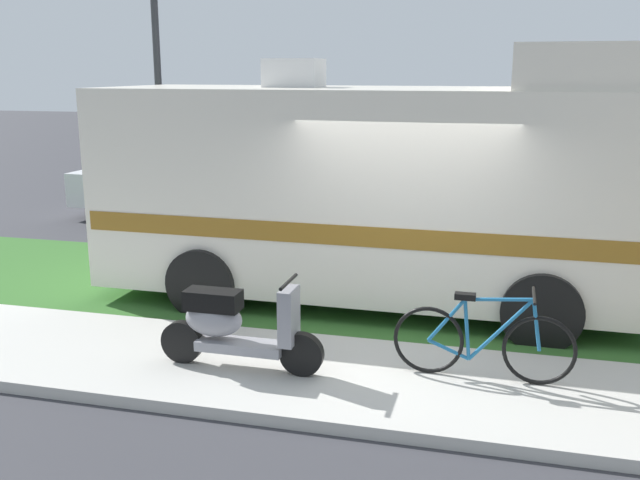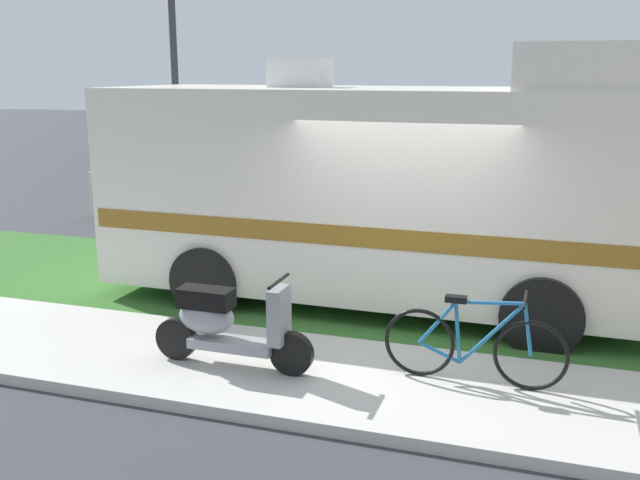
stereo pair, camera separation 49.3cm
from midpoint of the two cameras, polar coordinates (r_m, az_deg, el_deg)
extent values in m
plane|color=#38383D|center=(8.21, 4.38, -8.38)|extent=(80.00, 80.00, 0.00)
cube|color=beige|center=(7.10, 2.64, -11.44)|extent=(24.00, 2.00, 0.12)
cube|color=#336628|center=(9.59, 5.98, -4.89)|extent=(24.00, 3.40, 0.08)
cube|color=silver|center=(9.26, 2.66, 4.25)|extent=(6.99, 2.48, 2.53)
cube|color=silver|center=(8.94, 19.59, 12.95)|extent=(1.83, 2.30, 0.50)
cube|color=#8C601E|center=(9.33, 2.64, 1.94)|extent=(6.85, 2.49, 0.24)
cube|color=silver|center=(9.42, -3.63, 13.24)|extent=(0.71, 0.61, 0.36)
cylinder|color=black|center=(10.40, 15.69, -1.51)|extent=(0.90, 0.29, 0.90)
cylinder|color=black|center=(8.20, 15.73, -5.54)|extent=(0.90, 0.29, 0.90)
cylinder|color=black|center=(11.10, -5.80, -0.13)|extent=(0.90, 0.29, 0.90)
cylinder|color=black|center=(9.07, -10.95, -3.43)|extent=(0.90, 0.29, 0.90)
cylinder|color=black|center=(7.05, -3.51, -9.15)|extent=(0.44, 0.10, 0.44)
cylinder|color=black|center=(7.53, -12.86, -7.98)|extent=(0.44, 0.10, 0.44)
cube|color=gray|center=(7.26, -8.35, -8.43)|extent=(0.89, 0.29, 0.10)
cube|color=black|center=(7.21, -10.54, -4.77)|extent=(0.56, 0.26, 0.20)
ellipsoid|color=gray|center=(7.28, -10.47, -6.27)|extent=(0.60, 0.30, 0.36)
cube|color=gray|center=(6.96, -4.56, -6.14)|extent=(0.14, 0.32, 0.56)
cylinder|color=black|center=(6.85, -4.61, -3.38)|extent=(0.04, 0.50, 0.04)
sphere|color=white|center=(6.90, -4.59, -4.74)|extent=(0.12, 0.12, 0.12)
torus|color=black|center=(7.03, 15.27, -8.59)|extent=(0.69, 0.05, 0.69)
torus|color=black|center=(7.09, 6.71, -8.00)|extent=(0.69, 0.05, 0.69)
cylinder|color=#1E6699|center=(6.98, 12.33, -7.09)|extent=(0.59, 0.04, 0.68)
cylinder|color=#1E6699|center=(7.00, 9.73, -7.11)|extent=(0.10, 0.04, 0.61)
cylinder|color=#1E6699|center=(6.88, 12.19, -4.71)|extent=(0.63, 0.04, 0.09)
cylinder|color=#1E6699|center=(7.10, 8.30, -8.71)|extent=(0.41, 0.04, 0.19)
cylinder|color=#1E6699|center=(6.99, 8.13, -6.39)|extent=(0.36, 0.04, 0.47)
cylinder|color=#1E6699|center=(6.95, 15.05, -6.66)|extent=(0.12, 0.04, 0.51)
cube|color=black|center=(6.89, 9.58, -4.50)|extent=(0.20, 0.10, 0.06)
cylinder|color=black|center=(6.85, 14.85, -4.36)|extent=(0.03, 0.52, 0.03)
cube|color=silver|center=(14.30, -3.88, 5.31)|extent=(2.66, 2.11, 1.49)
cube|color=black|center=(14.24, -3.91, 7.08)|extent=(2.53, 2.13, 0.44)
cube|color=silver|center=(15.59, -13.78, 4.18)|extent=(3.23, 2.14, 0.70)
cylinder|color=black|center=(15.23, -1.86, 3.39)|extent=(0.77, 0.27, 0.76)
cylinder|color=black|center=(13.45, -4.49, 2.00)|extent=(0.77, 0.27, 0.76)
cylinder|color=black|center=(16.64, -13.17, 3.90)|extent=(0.77, 0.27, 0.76)
cylinder|color=black|center=(15.02, -16.81, 2.67)|extent=(0.77, 0.27, 0.76)
cylinder|color=#333338|center=(12.63, -13.80, 8.78)|extent=(0.12, 0.12, 4.20)
camera|label=1|loc=(0.25, -91.69, -0.41)|focal=39.86mm
camera|label=2|loc=(0.25, 88.31, 0.41)|focal=39.86mm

